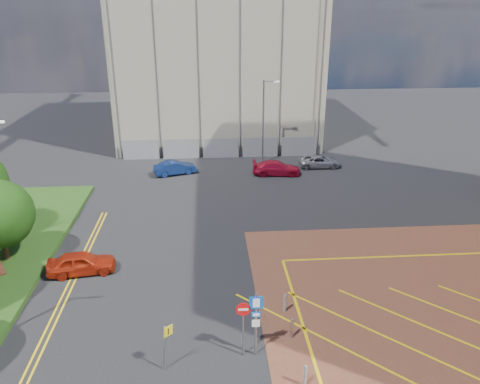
{
  "coord_description": "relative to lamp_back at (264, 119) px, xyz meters",
  "views": [
    {
      "loc": [
        -1.39,
        -15.47,
        14.39
      ],
      "look_at": [
        0.02,
        3.79,
        6.67
      ],
      "focal_mm": 35.0,
      "sensor_mm": 36.0,
      "label": 1
    }
  ],
  "objects": [
    {
      "name": "ground",
      "position": [
        -4.08,
        -28.0,
        -4.36
      ],
      "size": [
        140.0,
        140.0,
        0.0
      ],
      "primitive_type": "plane",
      "color": "black",
      "rests_on": "ground"
    },
    {
      "name": "lamp_back",
      "position": [
        0.0,
        0.0,
        0.0
      ],
      "size": [
        1.53,
        0.16,
        8.0
      ],
      "color": "#9EA0A8",
      "rests_on": "ground"
    },
    {
      "name": "sign_cluster",
      "position": [
        -3.78,
        -27.02,
        -2.41
      ],
      "size": [
        1.17,
        0.12,
        3.2
      ],
      "color": "#9EA0A8",
      "rests_on": "ground"
    },
    {
      "name": "warning_sign",
      "position": [
        -7.4,
        -27.64,
        -2.93
      ],
      "size": [
        0.53,
        0.37,
        2.24
      ],
      "color": "#9EA0A8",
      "rests_on": "ground"
    },
    {
      "name": "construction_building",
      "position": [
        -4.08,
        12.0,
        6.64
      ],
      "size": [
        21.2,
        19.2,
        22.0
      ],
      "primitive_type": "cube",
      "color": "#A49D86",
      "rests_on": "ground"
    },
    {
      "name": "construction_fence",
      "position": [
        -3.08,
        2.0,
        -3.36
      ],
      "size": [
        21.6,
        0.06,
        2.0
      ],
      "primitive_type": "cube",
      "color": "gray",
      "rests_on": "ground"
    },
    {
      "name": "car_red_left",
      "position": [
        -12.85,
        -19.47,
        -3.71
      ],
      "size": [
        3.98,
        2.06,
        1.29
      ],
      "primitive_type": "imported",
      "rotation": [
        0.0,
        0.0,
        1.72
      ],
      "color": "#B0250F",
      "rests_on": "ground"
    },
    {
      "name": "car_blue_back",
      "position": [
        -8.43,
        -2.74,
        -3.73
      ],
      "size": [
        4.05,
        2.44,
        1.26
      ],
      "primitive_type": "imported",
      "rotation": [
        0.0,
        0.0,
        1.88
      ],
      "color": "navy",
      "rests_on": "ground"
    },
    {
      "name": "car_red_back",
      "position": [
        0.8,
        -3.51,
        -3.73
      ],
      "size": [
        4.5,
        2.13,
        1.27
      ],
      "primitive_type": "imported",
      "rotation": [
        0.0,
        0.0,
        1.49
      ],
      "color": "#AC0E2A",
      "rests_on": "ground"
    },
    {
      "name": "car_silver_back",
      "position": [
        5.21,
        -1.7,
        -3.8
      ],
      "size": [
        4.03,
        1.9,
        1.11
      ],
      "primitive_type": "imported",
      "rotation": [
        0.0,
        0.0,
        1.56
      ],
      "color": "#A0A0A6",
      "rests_on": "ground"
    }
  ]
}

